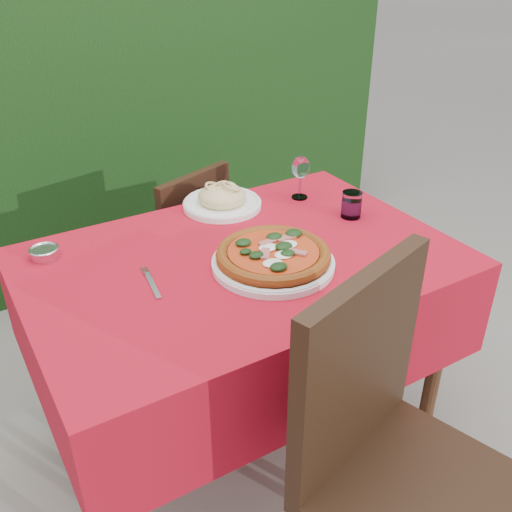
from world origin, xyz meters
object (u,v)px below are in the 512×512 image
steel_ramekin (45,254)px  fork (153,285)px  chair_near (392,449)px  water_glass (351,206)px  chair_far (182,247)px  pasta_plate (222,200)px  pizza_plate (273,257)px  wine_glass (301,169)px

steel_ramekin → fork: bearing=-55.4°
chair_near → water_glass: (0.44, 0.71, 0.22)m
chair_far → steel_ramekin: 0.74m
pasta_plate → water_glass: water_glass is taller
water_glass → chair_far: bearing=122.1°
chair_far → water_glass: bearing=102.8°
pizza_plate → wine_glass: (0.34, 0.36, 0.08)m
chair_far → water_glass: size_ratio=9.02×
chair_near → pasta_plate: bearing=67.1°
chair_near → chair_far: (0.07, 1.30, -0.11)m
water_glass → wine_glass: size_ratio=0.56×
fork → steel_ramekin: (-0.21, 0.31, 0.01)m
chair_near → pizza_plate: bearing=69.1°
chair_near → pizza_plate: 0.61m
pizza_plate → water_glass: 0.43m
chair_near → water_glass: 0.87m
pizza_plate → wine_glass: bearing=46.3°
fork → chair_near: bearing=-57.0°
steel_ramekin → wine_glass: bearing=-1.9°
pasta_plate → steel_ramekin: 0.62m
pizza_plate → wine_glass: 0.50m
wine_glass → steel_ramekin: 0.90m
pasta_plate → steel_ramekin: pasta_plate is taller
chair_far → pasta_plate: (0.04, -0.30, 0.32)m
chair_far → pizza_plate: size_ratio=2.03×
steel_ramekin → chair_near: bearing=-61.9°
pasta_plate → water_glass: bearing=-41.1°
pizza_plate → chair_near: bearing=-94.0°
chair_near → wine_glass: bearing=50.7°
chair_far → pizza_plate: pizza_plate is taller
chair_near → wine_glass: 1.05m
pizza_plate → steel_ramekin: size_ratio=4.95×
wine_glass → pizza_plate: bearing=-133.7°
pasta_plate → steel_ramekin: bearing=-175.9°
pizza_plate → wine_glass: size_ratio=2.50×
chair_far → wine_glass: wine_glass is taller
chair_far → wine_glass: size_ratio=5.08×
chair_far → water_glass: (0.37, -0.59, 0.33)m
water_glass → steel_ramekin: (-0.95, 0.25, -0.02)m
fork → pasta_plate: bearing=49.4°
pasta_plate → fork: (-0.40, -0.35, -0.02)m
steel_ramekin → pizza_plate: bearing=-35.2°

